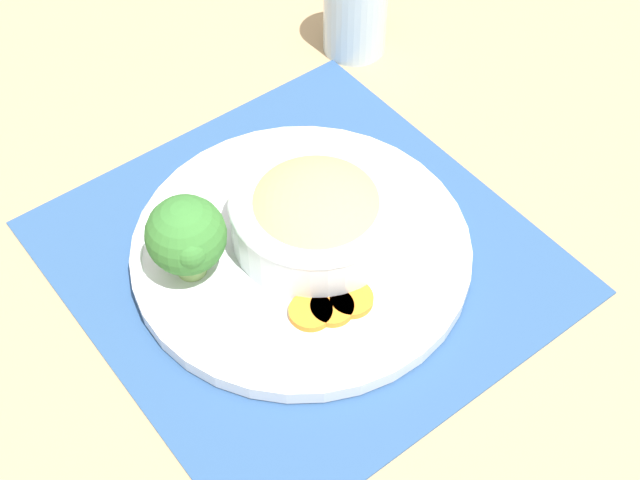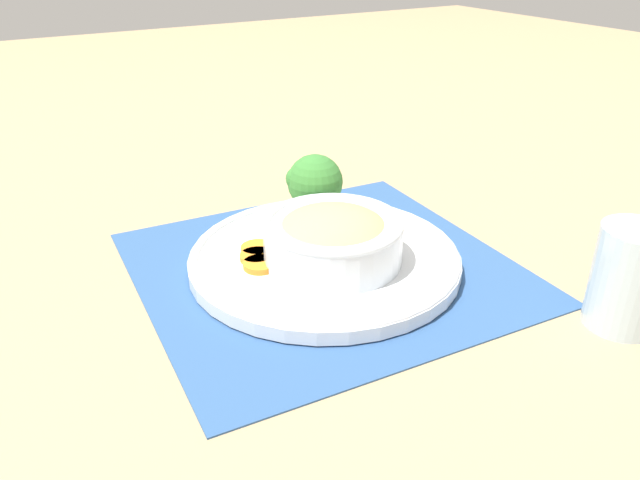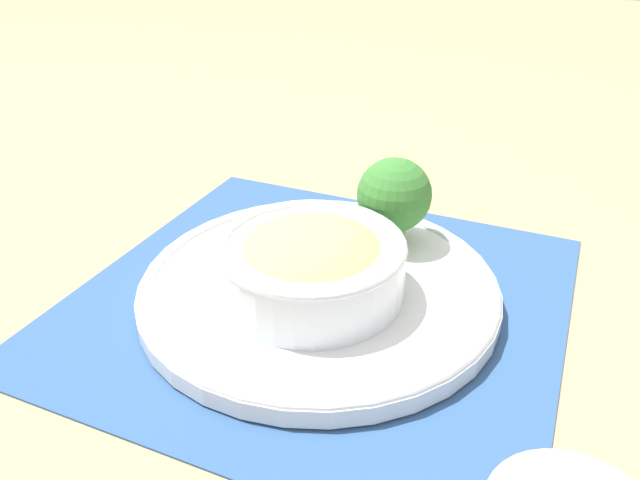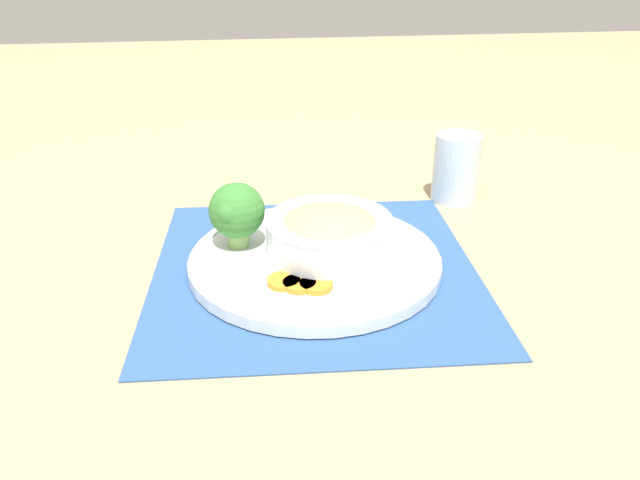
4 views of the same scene
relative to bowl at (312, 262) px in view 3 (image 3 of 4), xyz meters
name	(u,v)px [view 3 (image 3 of 4)]	position (x,y,z in m)	size (l,w,h in m)	color
ground_plane	(319,299)	(0.00, 0.02, -0.05)	(4.00, 4.00, 0.00)	tan
placemat	(319,298)	(0.00, 0.02, -0.05)	(0.46, 0.44, 0.00)	#2D5184
plate	(319,286)	(0.00, 0.02, -0.04)	(0.33, 0.33, 0.02)	silver
bowl	(312,262)	(0.00, 0.00, 0.00)	(0.16, 0.16, 0.06)	silver
broccoli_floret	(394,195)	(0.04, 0.12, 0.02)	(0.07, 0.07, 0.09)	#84AD5B
carrot_slice_near	(271,242)	(-0.07, 0.06, -0.03)	(0.04, 0.04, 0.01)	orange
carrot_slice_middle	(256,249)	(-0.08, 0.05, -0.03)	(0.04, 0.04, 0.01)	orange
carrot_slice_far	(243,257)	(-0.08, 0.03, -0.03)	(0.04, 0.04, 0.01)	orange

